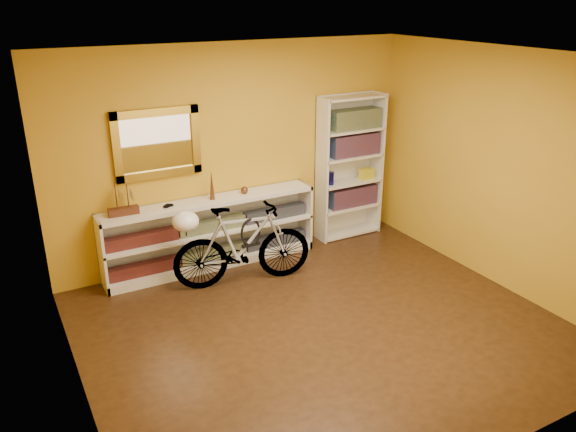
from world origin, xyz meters
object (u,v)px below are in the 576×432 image
bookcase (350,167)px  bicycle (243,245)px  helmet (186,222)px  console_unit (212,233)px

bookcase → bicycle: size_ratio=1.18×
bookcase → helmet: (-2.44, -0.49, -0.12)m
console_unit → helmet: helmet is taller
bookcase → bicycle: (-1.84, -0.61, -0.48)m
bicycle → helmet: bicycle is taller
console_unit → bicycle: size_ratio=1.62×
console_unit → bookcase: size_ratio=1.37×
console_unit → bicycle: (0.14, -0.58, 0.05)m
bookcase → helmet: 2.49m
bookcase → bicycle: 1.99m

